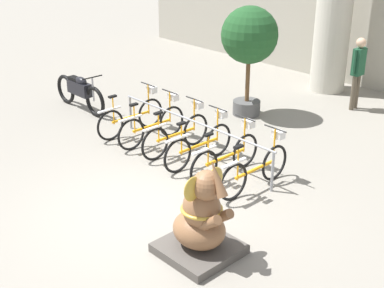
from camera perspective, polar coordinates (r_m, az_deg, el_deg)
ground_plane at (r=8.82m, az=-4.15°, el=-7.16°), size 60.00×60.00×0.00m
bike_rack at (r=10.47m, az=0.05°, el=1.81°), size 4.14×0.05×0.77m
bicycle_0 at (r=11.73m, az=-6.39°, el=3.02°), size 0.48×1.77×1.03m
bicycle_1 at (r=11.22m, az=-4.15°, el=2.12°), size 0.48×1.77×1.03m
bicycle_2 at (r=10.74m, az=-1.57°, el=1.18°), size 0.48×1.77×1.03m
bicycle_3 at (r=10.24m, az=0.89°, el=0.02°), size 0.48×1.77×1.03m
bicycle_4 at (r=9.78m, az=3.74°, el=-1.21°), size 0.48×1.77×1.03m
bicycle_5 at (r=9.36m, az=6.87°, el=-2.54°), size 0.48×1.77×1.03m
elephant_statue at (r=7.51m, az=0.99°, el=-8.24°), size 1.03×1.03×1.59m
motorcycle at (r=13.36m, az=-11.88°, el=5.54°), size 2.05×0.55×0.96m
person_pedestrian at (r=13.55m, az=17.30°, el=7.88°), size 0.23×0.47×1.77m
potted_tree at (r=12.47m, az=6.14°, el=11.00°), size 1.31×1.31×2.57m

